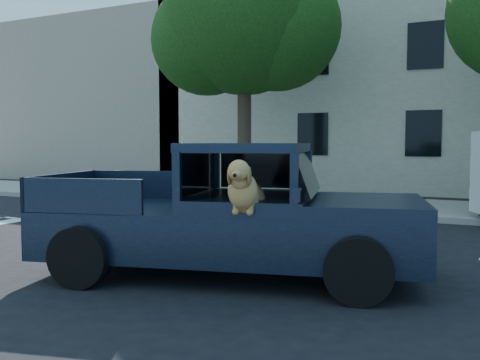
% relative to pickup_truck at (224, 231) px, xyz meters
% --- Properties ---
extents(ground, '(120.00, 120.00, 0.00)m').
position_rel_pickup_truck_xyz_m(ground, '(-0.01, -0.64, -0.63)').
color(ground, black).
rests_on(ground, ground).
extents(far_sidewalk, '(60.00, 4.00, 0.15)m').
position_rel_pickup_truck_xyz_m(far_sidewalk, '(-0.01, 8.56, -0.56)').
color(far_sidewalk, gray).
rests_on(far_sidewalk, ground).
extents(lane_stripes, '(21.60, 0.14, 0.01)m').
position_rel_pickup_truck_xyz_m(lane_stripes, '(1.99, 2.76, -0.63)').
color(lane_stripes, silver).
rests_on(lane_stripes, ground).
extents(street_tree_left, '(6.00, 5.20, 8.60)m').
position_rel_pickup_truck_xyz_m(street_tree_left, '(-3.98, 8.98, 5.08)').
color(street_tree_left, '#332619').
rests_on(street_tree_left, ground).
extents(building_left, '(12.00, 6.00, 8.00)m').
position_rel_pickup_truck_xyz_m(building_left, '(-15.01, 15.86, 3.37)').
color(building_left, tan).
rests_on(building_left, ground).
extents(pickup_truck, '(5.56, 3.29, 1.87)m').
position_rel_pickup_truck_xyz_m(pickup_truck, '(0.00, 0.00, 0.00)').
color(pickup_truck, black).
rests_on(pickup_truck, ground).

